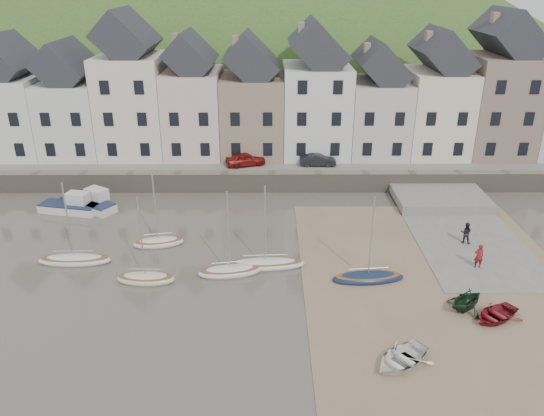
{
  "coord_description": "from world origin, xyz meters",
  "views": [
    {
      "loc": [
        -0.16,
        -29.91,
        18.79
      ],
      "look_at": [
        0.0,
        6.0,
        3.0
      ],
      "focal_mm": 35.29,
      "sensor_mm": 36.0,
      "label": 1
    }
  ],
  "objects_px": {
    "rowboat_red": "(495,314)",
    "person_red": "(479,256)",
    "rowboat_green": "(466,300)",
    "sailboat_0": "(75,260)",
    "car_right": "(318,160)",
    "rowboat_white": "(401,359)",
    "car_left": "(246,159)",
    "person_dark": "(466,233)"
  },
  "relations": [
    {
      "from": "person_dark",
      "to": "sailboat_0",
      "type": "bearing_deg",
      "value": 29.55
    },
    {
      "from": "rowboat_green",
      "to": "person_red",
      "type": "xyz_separation_m",
      "value": [
        2.52,
        4.99,
        0.24
      ]
    },
    {
      "from": "rowboat_green",
      "to": "person_dark",
      "type": "distance_m",
      "value": 9.14
    },
    {
      "from": "sailboat_0",
      "to": "car_left",
      "type": "distance_m",
      "value": 20.01
    },
    {
      "from": "rowboat_green",
      "to": "person_red",
      "type": "height_order",
      "value": "person_red"
    },
    {
      "from": "rowboat_red",
      "to": "person_red",
      "type": "bearing_deg",
      "value": 137.33
    },
    {
      "from": "rowboat_red",
      "to": "person_dark",
      "type": "relative_size",
      "value": 1.91
    },
    {
      "from": "rowboat_white",
      "to": "rowboat_red",
      "type": "bearing_deg",
      "value": 81.88
    },
    {
      "from": "sailboat_0",
      "to": "person_dark",
      "type": "bearing_deg",
      "value": 5.48
    },
    {
      "from": "person_dark",
      "to": "car_right",
      "type": "xyz_separation_m",
      "value": [
        -10.06,
        13.53,
        1.23
      ]
    },
    {
      "from": "sailboat_0",
      "to": "person_red",
      "type": "bearing_deg",
      "value": -1.92
    },
    {
      "from": "rowboat_white",
      "to": "car_left",
      "type": "xyz_separation_m",
      "value": [
        -9.17,
        27.16,
        1.83
      ]
    },
    {
      "from": "rowboat_white",
      "to": "person_red",
      "type": "height_order",
      "value": "person_red"
    },
    {
      "from": "rowboat_green",
      "to": "car_right",
      "type": "relative_size",
      "value": 0.76
    },
    {
      "from": "rowboat_red",
      "to": "car_left",
      "type": "relative_size",
      "value": 0.83
    },
    {
      "from": "person_red",
      "to": "car_left",
      "type": "relative_size",
      "value": 0.46
    },
    {
      "from": "sailboat_0",
      "to": "person_dark",
      "type": "relative_size",
      "value": 3.79
    },
    {
      "from": "rowboat_red",
      "to": "person_dark",
      "type": "xyz_separation_m",
      "value": [
        1.45,
        9.69,
        0.56
      ]
    },
    {
      "from": "sailboat_0",
      "to": "car_right",
      "type": "bearing_deg",
      "value": 41.33
    },
    {
      "from": "rowboat_red",
      "to": "person_red",
      "type": "xyz_separation_m",
      "value": [
        1.08,
        6.0,
        0.61
      ]
    },
    {
      "from": "person_red",
      "to": "car_right",
      "type": "xyz_separation_m",
      "value": [
        -9.7,
        17.21,
        1.18
      ]
    },
    {
      "from": "sailboat_0",
      "to": "rowboat_red",
      "type": "xyz_separation_m",
      "value": [
        27.11,
        -6.95,
        0.13
      ]
    },
    {
      "from": "rowboat_green",
      "to": "person_red",
      "type": "distance_m",
      "value": 5.59
    },
    {
      "from": "person_red",
      "to": "rowboat_white",
      "type": "bearing_deg",
      "value": 52.9
    },
    {
      "from": "rowboat_white",
      "to": "person_dark",
      "type": "xyz_separation_m",
      "value": [
        7.91,
        13.63,
        0.53
      ]
    },
    {
      "from": "rowboat_red",
      "to": "rowboat_green",
      "type": "bearing_deg",
      "value": -157.71
    },
    {
      "from": "car_left",
      "to": "car_right",
      "type": "distance_m",
      "value": 7.03
    },
    {
      "from": "car_left",
      "to": "rowboat_white",
      "type": "bearing_deg",
      "value": -179.04
    },
    {
      "from": "rowboat_green",
      "to": "person_red",
      "type": "relative_size",
      "value": 1.52
    },
    {
      "from": "rowboat_white",
      "to": "person_dark",
      "type": "distance_m",
      "value": 15.77
    },
    {
      "from": "sailboat_0",
      "to": "rowboat_green",
      "type": "relative_size",
      "value": 2.37
    },
    {
      "from": "car_left",
      "to": "car_right",
      "type": "bearing_deg",
      "value": -107.71
    },
    {
      "from": "rowboat_white",
      "to": "rowboat_green",
      "type": "xyz_separation_m",
      "value": [
        5.03,
        4.96,
        0.34
      ]
    },
    {
      "from": "rowboat_white",
      "to": "sailboat_0",
      "type": "bearing_deg",
      "value": -157.31
    },
    {
      "from": "sailboat_0",
      "to": "car_left",
      "type": "bearing_deg",
      "value": 54.8
    },
    {
      "from": "sailboat_0",
      "to": "car_right",
      "type": "height_order",
      "value": "sailboat_0"
    },
    {
      "from": "rowboat_red",
      "to": "car_right",
      "type": "height_order",
      "value": "car_right"
    },
    {
      "from": "rowboat_red",
      "to": "person_red",
      "type": "height_order",
      "value": "person_red"
    },
    {
      "from": "sailboat_0",
      "to": "rowboat_white",
      "type": "relative_size",
      "value": 1.8
    },
    {
      "from": "rowboat_white",
      "to": "car_right",
      "type": "bearing_deg",
      "value": 145.02
    },
    {
      "from": "rowboat_white",
      "to": "car_left",
      "type": "height_order",
      "value": "car_left"
    },
    {
      "from": "rowboat_red",
      "to": "car_right",
      "type": "relative_size",
      "value": 0.9
    }
  ]
}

